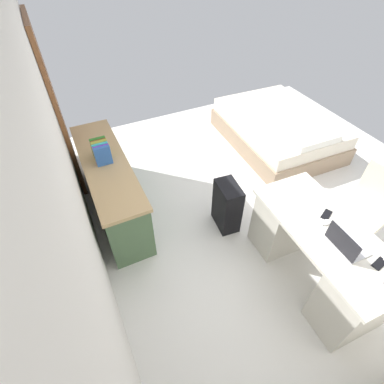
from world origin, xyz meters
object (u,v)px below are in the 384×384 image
object	(u,v)px
bed	(278,130)
figurine_small	(96,141)
office_chair	(364,211)
cell_phone_by_mouse	(327,215)
suitcase_black	(227,206)
cell_phone_near_laptop	(379,264)
laptop	(346,244)
desk	(317,254)
credenza	(111,187)
computer_mouse	(326,222)

from	to	relation	value
bed	figurine_small	world-z (taller)	figurine_small
office_chair	cell_phone_by_mouse	distance (m)	0.79
bed	figurine_small	distance (m)	2.79
suitcase_black	figurine_small	size ratio (longest dim) A/B	5.56
cell_phone_near_laptop	figurine_small	xyz separation A→B (m)	(2.57, 1.65, 0.05)
suitcase_black	laptop	size ratio (longest dim) A/B	1.92
office_chair	bed	bearing A→B (deg)	-10.75
office_chair	suitcase_black	size ratio (longest dim) A/B	1.54
desk	suitcase_black	distance (m)	1.07
credenza	laptop	bearing A→B (deg)	-142.52
cell_phone_by_mouse	credenza	bearing A→B (deg)	19.31
laptop	desk	bearing A→B (deg)	-6.62
computer_mouse	cell_phone_by_mouse	size ratio (longest dim) A/B	0.74
laptop	computer_mouse	size ratio (longest dim) A/B	3.18
desk	suitcase_black	xyz separation A→B (m)	(0.99, 0.41, -0.09)
desk	laptop	bearing A→B (deg)	173.38
bed	figurine_small	xyz separation A→B (m)	(0.03, 2.74, 0.57)
bed	suitcase_black	distance (m)	1.96
office_chair	desk	bearing A→B (deg)	102.80
credenza	cell_phone_near_laptop	bearing A→B (deg)	-143.38
computer_mouse	cell_phone_by_mouse	distance (m)	0.11
desk	cell_phone_by_mouse	distance (m)	0.41
bed	cell_phone_by_mouse	world-z (taller)	cell_phone_by_mouse
suitcase_black	computer_mouse	size ratio (longest dim) A/B	6.12
office_chair	cell_phone_by_mouse	xyz separation A→B (m)	(-0.04, 0.72, 0.34)
office_chair	suitcase_black	distance (m)	1.48
office_chair	figurine_small	size ratio (longest dim) A/B	8.55
office_chair	suitcase_black	bearing A→B (deg)	57.19
laptop	figurine_small	distance (m)	2.78
suitcase_black	figurine_small	xyz separation A→B (m)	(1.17, 1.13, 0.50)
desk	figurine_small	xyz separation A→B (m)	(2.15, 1.54, 0.42)
suitcase_black	cell_phone_near_laptop	bearing A→B (deg)	-153.97
suitcase_black	cell_phone_near_laptop	size ratio (longest dim) A/B	4.50
credenza	suitcase_black	size ratio (longest dim) A/B	2.94
office_chair	cell_phone_near_laptop	world-z (taller)	office_chair
figurine_small	laptop	bearing A→B (deg)	-146.92
computer_mouse	figurine_small	xyz separation A→B (m)	(2.08, 1.57, 0.04)
desk	laptop	xyz separation A→B (m)	(-0.18, 0.02, 0.41)
figurine_small	credenza	bearing A→B (deg)	-179.75
bed	suitcase_black	xyz separation A→B (m)	(-1.13, 1.60, 0.06)
suitcase_black	figurine_small	bearing A→B (deg)	49.89
suitcase_black	computer_mouse	world-z (taller)	computer_mouse
figurine_small	cell_phone_by_mouse	bearing A→B (deg)	-140.48
desk	office_chair	world-z (taller)	office_chair
office_chair	figurine_small	distance (m)	3.10
bed	cell_phone_near_laptop	bearing A→B (deg)	156.92
desk	cell_phone_near_laptop	distance (m)	0.57
suitcase_black	credenza	bearing A→B (deg)	60.03
office_chair	cell_phone_by_mouse	size ratio (longest dim) A/B	6.91
laptop	figurine_small	world-z (taller)	laptop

